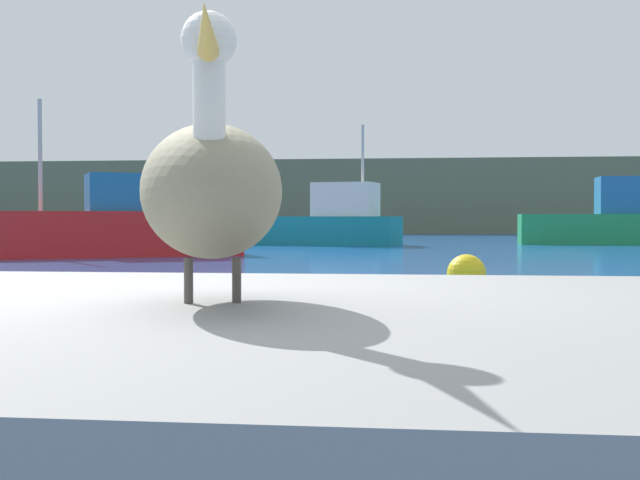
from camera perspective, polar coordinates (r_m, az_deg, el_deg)
The scene contains 7 objects.
hillside_backdrop at distance 66.67m, azimuth 5.55°, elevation 2.85°, with size 140.00×13.79×5.40m, color #5B664C.
pier_dock at distance 2.78m, azimuth -7.33°, elevation -13.37°, with size 3.51×3.01×0.87m, color gray.
pelican at distance 2.67m, azimuth -7.39°, elevation 3.56°, with size 0.65×1.32×0.85m.
fishing_boat_teal at distance 35.20m, azimuth 0.10°, elevation 1.18°, with size 7.54×3.71×5.00m.
fishing_boat_green at distance 38.34m, azimuth 19.71°, elevation 1.24°, with size 8.08×2.60×4.62m.
fishing_boat_red at distance 25.74m, azimuth -13.45°, elevation 0.98°, with size 7.53×5.47×4.59m.
mooring_buoy at distance 12.88m, azimuth 9.98°, elevation -2.29°, with size 0.60×0.60×0.60m, color yellow.
Camera 1 is at (1.32, -3.42, 1.15)m, focal length 46.85 mm.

